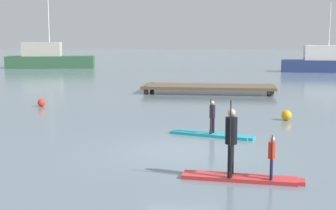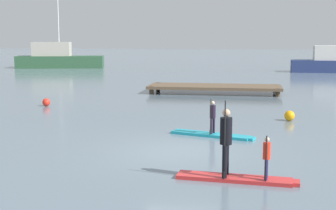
{
  "view_description": "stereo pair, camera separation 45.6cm",
  "coord_description": "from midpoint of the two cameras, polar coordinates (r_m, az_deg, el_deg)",
  "views": [
    {
      "loc": [
        1.62,
        -15.03,
        3.63
      ],
      "look_at": [
        -0.69,
        1.94,
        1.19
      ],
      "focal_mm": 52.01,
      "sensor_mm": 36.0,
      "label": 1
    },
    {
      "loc": [
        2.07,
        -14.97,
        3.63
      ],
      "look_at": [
        -0.69,
        1.94,
        1.19
      ],
      "focal_mm": 52.01,
      "sensor_mm": 36.0,
      "label": 2
    }
  ],
  "objects": [
    {
      "name": "paddler_adult",
      "position": [
        12.35,
        6.36,
        -3.8
      ],
      "size": [
        0.33,
        0.53,
        1.96
      ],
      "color": "black",
      "rests_on": "paddleboard_far"
    },
    {
      "name": "mooring_buoy_near",
      "position": [
        26.02,
        -15.1,
        0.27
      ],
      "size": [
        0.41,
        0.41,
        0.41
      ],
      "primitive_type": "sphere",
      "color": "red",
      "rests_on": "ground"
    },
    {
      "name": "paddleboard_far",
      "position": [
        12.59,
        7.62,
        -8.49
      ],
      "size": [
        3.1,
        0.83,
        0.1
      ],
      "color": "red",
      "rests_on": "ground"
    },
    {
      "name": "mooring_buoy_far",
      "position": [
        21.62,
        13.13,
        -1.17
      ],
      "size": [
        0.44,
        0.44,
        0.44
      ],
      "primitive_type": "sphere",
      "color": "orange",
      "rests_on": "ground"
    },
    {
      "name": "floating_dock",
      "position": [
        31.15,
        4.38,
        2.15
      ],
      "size": [
        8.36,
        2.84,
        0.5
      ],
      "color": "brown",
      "rests_on": "ground"
    },
    {
      "name": "paddleboard_near",
      "position": [
        17.85,
        4.46,
        -3.48
      ],
      "size": [
        3.14,
        1.48,
        0.1
      ],
      "color": "#1E9EB2",
      "rests_on": "ground"
    },
    {
      "name": "fishing_boat_white_large",
      "position": [
        51.4,
        17.41,
        4.81
      ],
      "size": [
        8.12,
        2.42,
        6.91
      ],
      "color": "navy",
      "rests_on": "ground"
    },
    {
      "name": "motor_boat_small_navy",
      "position": [
        56.87,
        -14.09,
        5.34
      ],
      "size": [
        10.02,
        4.31,
        9.42
      ],
      "color": "#2D5638",
      "rests_on": "ground"
    },
    {
      "name": "ground_plane",
      "position": [
        15.54,
        0.71,
        -5.4
      ],
      "size": [
        240.0,
        240.0,
        0.0
      ],
      "primitive_type": "plane",
      "color": "slate"
    },
    {
      "name": "paddler_child_front",
      "position": [
        12.37,
        11.03,
        -5.78
      ],
      "size": [
        0.2,
        0.38,
        1.13
      ],
      "color": "#19194C",
      "rests_on": "paddleboard_far"
    },
    {
      "name": "paddler_child_solo",
      "position": [
        17.71,
        4.47,
        -1.19
      ],
      "size": [
        0.27,
        0.4,
        1.3
      ],
      "color": "black",
      "rests_on": "paddleboard_near"
    }
  ]
}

